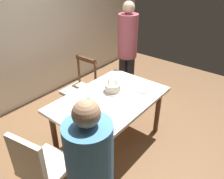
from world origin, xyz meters
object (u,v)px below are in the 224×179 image
chair_spindle_back (80,90)px  plate_near_guest (143,89)px  dining_table (110,104)px  birthday_cake (112,88)px  person_guest (127,48)px  plate_near_celebrant (101,119)px  plate_far_side (93,94)px  chair_upholstered (40,167)px

chair_spindle_back → plate_near_guest: bearing=-79.0°
dining_table → chair_spindle_back: (0.24, 0.80, -0.19)m
birthday_cake → person_guest: 1.05m
dining_table → plate_near_celebrant: size_ratio=6.60×
plate_far_side → person_guest: person_guest is taller
plate_far_side → dining_table: bearing=-71.3°
plate_far_side → chair_spindle_back: (0.31, 0.58, -0.29)m
birthday_cake → person_guest: size_ratio=0.16×
plate_near_celebrant → chair_upholstered: size_ratio=0.23×
person_guest → plate_near_celebrant: bearing=-153.9°
dining_table → chair_upholstered: chair_upholstered is taller
dining_table → person_guest: bearing=25.3°
dining_table → chair_spindle_back: 0.85m
plate_near_celebrant → person_guest: bearing=26.1°
plate_far_side → chair_spindle_back: size_ratio=0.23×
birthday_cake → plate_near_celebrant: (-0.55, -0.29, -0.04)m
plate_far_side → plate_near_guest: 0.67m
plate_near_celebrant → plate_far_side: bearing=52.7°
plate_near_celebrant → chair_upholstered: 0.76m
plate_near_celebrant → plate_near_guest: bearing=0.0°
chair_spindle_back → person_guest: 1.04m
plate_far_side → birthday_cake: bearing=-31.7°
plate_near_celebrant → chair_upholstered: bearing=166.9°
dining_table → plate_far_side: bearing=108.7°
chair_upholstered → birthday_cake: bearing=5.6°
plate_near_celebrant → chair_upholstered: (-0.71, 0.17, -0.22)m
chair_spindle_back → chair_upholstered: (-1.35, -0.85, 0.07)m
dining_table → birthday_cake: bearing=26.5°
plate_near_celebrant → plate_far_side: (0.33, 0.43, 0.00)m
dining_table → plate_far_side: size_ratio=6.60×
dining_table → plate_far_side: (-0.07, 0.21, 0.10)m
chair_upholstered → plate_far_side: bearing=14.2°
plate_far_side → plate_near_guest: (0.51, -0.43, 0.00)m
plate_near_guest → chair_spindle_back: bearing=101.0°
plate_near_celebrant → person_guest: person_guest is taller
dining_table → chair_spindle_back: size_ratio=1.53×
person_guest → chair_upholstered: bearing=-165.7°
plate_near_guest → chair_upholstered: 1.57m
birthday_cake → plate_near_guest: size_ratio=1.27×
plate_far_side → chair_upholstered: bearing=-165.8°
dining_table → chair_spindle_back: bearing=73.3°
plate_near_celebrant → plate_near_guest: (0.84, 0.00, 0.00)m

